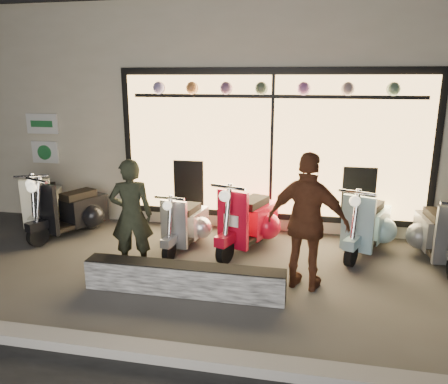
{
  "coord_description": "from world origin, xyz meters",
  "views": [
    {
      "loc": [
        1.48,
        -5.58,
        2.71
      ],
      "look_at": [
        0.22,
        0.6,
        1.05
      ],
      "focal_mm": 35.0,
      "sensor_mm": 36.0,
      "label": 1
    }
  ],
  "objects_px": {
    "scooter_silver": "(187,223)",
    "man": "(131,215)",
    "graffiti_barrier": "(184,279)",
    "woman": "(308,222)",
    "scooter_red": "(251,220)"
  },
  "relations": [
    {
      "from": "graffiti_barrier",
      "to": "woman",
      "type": "height_order",
      "value": "woman"
    },
    {
      "from": "scooter_red",
      "to": "man",
      "type": "xyz_separation_m",
      "value": [
        -1.54,
        -1.23,
        0.36
      ]
    },
    {
      "from": "scooter_red",
      "to": "woman",
      "type": "xyz_separation_m",
      "value": [
        0.91,
        -1.33,
        0.45
      ]
    },
    {
      "from": "woman",
      "to": "scooter_silver",
      "type": "bearing_deg",
      "value": -15.41
    },
    {
      "from": "scooter_silver",
      "to": "man",
      "type": "xyz_separation_m",
      "value": [
        -0.51,
        -1.05,
        0.43
      ]
    },
    {
      "from": "scooter_red",
      "to": "woman",
      "type": "bearing_deg",
      "value": -35.67
    },
    {
      "from": "graffiti_barrier",
      "to": "scooter_red",
      "type": "distance_m",
      "value": 1.93
    },
    {
      "from": "graffiti_barrier",
      "to": "woman",
      "type": "bearing_deg",
      "value": 17.74
    },
    {
      "from": "scooter_red",
      "to": "scooter_silver",
      "type": "bearing_deg",
      "value": -150.14
    },
    {
      "from": "man",
      "to": "scooter_silver",
      "type": "bearing_deg",
      "value": -132.51
    },
    {
      "from": "man",
      "to": "woman",
      "type": "height_order",
      "value": "woman"
    },
    {
      "from": "scooter_silver",
      "to": "woman",
      "type": "relative_size",
      "value": 0.74
    },
    {
      "from": "scooter_silver",
      "to": "man",
      "type": "height_order",
      "value": "man"
    },
    {
      "from": "woman",
      "to": "graffiti_barrier",
      "type": "bearing_deg",
      "value": 32.81
    },
    {
      "from": "graffiti_barrier",
      "to": "scooter_silver",
      "type": "relative_size",
      "value": 1.94
    }
  ]
}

